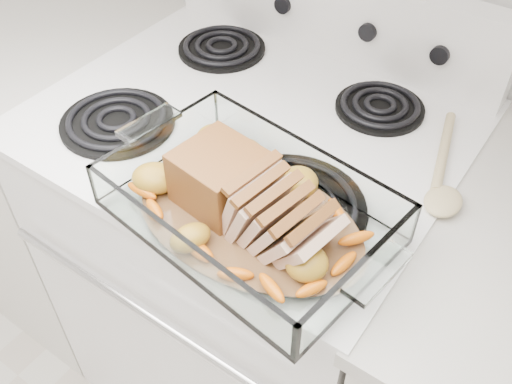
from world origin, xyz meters
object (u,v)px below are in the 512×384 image
Objects in this scene: counter_left at (67,166)px; baking_dish at (248,213)px; electric_range at (252,266)px; pork_roast at (239,193)px.

baking_dish is (0.82, -0.23, 0.50)m from counter_left.
electric_range is 4.25× the size of pork_roast.
pork_roast is (0.81, -0.23, 0.53)m from counter_left.
baking_dish reaches higher than counter_left.
electric_range is 0.58m from pork_roast.
baking_dish is at bearing 10.57° from pork_roast.
electric_range is at bearing 0.10° from counter_left.
counter_left is at bearing 172.33° from baking_dish.
baking_dish is 1.57× the size of pork_roast.
electric_range is 0.56m from baking_dish.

